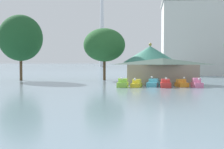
# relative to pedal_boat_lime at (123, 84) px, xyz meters

# --- Properties ---
(pedal_boat_lime) EXTENTS (1.72, 2.43, 1.61)m
(pedal_boat_lime) POSITION_rel_pedal_boat_lime_xyz_m (0.00, 0.00, 0.00)
(pedal_boat_lime) COLOR #8CCC3F
(pedal_boat_lime) RESTS_ON ground
(pedal_boat_yellow) EXTENTS (1.84, 2.91, 1.49)m
(pedal_boat_yellow) POSITION_rel_pedal_boat_lime_xyz_m (2.16, 0.52, -0.06)
(pedal_boat_yellow) COLOR yellow
(pedal_boat_yellow) RESTS_ON ground
(pedal_boat_cyan) EXTENTS (2.29, 3.26, 1.77)m
(pedal_boat_cyan) POSITION_rel_pedal_boat_lime_xyz_m (4.87, 1.86, -0.04)
(pedal_boat_cyan) COLOR #4CB7CC
(pedal_boat_cyan) RESTS_ON ground
(pedal_boat_red) EXTENTS (1.59, 2.48, 1.63)m
(pedal_boat_red) POSITION_rel_pedal_boat_lime_xyz_m (6.73, 0.25, -0.02)
(pedal_boat_red) COLOR red
(pedal_boat_red) RESTS_ON ground
(pedal_boat_orange) EXTENTS (2.16, 2.62, 1.66)m
(pedal_boat_orange) POSITION_rel_pedal_boat_lime_xyz_m (9.38, 1.90, -0.06)
(pedal_boat_orange) COLOR orange
(pedal_boat_orange) RESTS_ON ground
(pedal_boat_pink) EXTENTS (1.67, 2.64, 1.55)m
(pedal_boat_pink) POSITION_rel_pedal_boat_lime_xyz_m (11.62, 0.97, 0.03)
(pedal_boat_pink) COLOR pink
(pedal_boat_pink) RESTS_ON ground
(boathouse) EXTENTS (13.13, 6.12, 4.68)m
(boathouse) POSITION_rel_pedal_boat_lime_xyz_m (6.53, 6.65, 1.88)
(boathouse) COLOR gray
(boathouse) RESTS_ON ground
(green_roof_pavilion) EXTENTS (12.11, 12.11, 8.24)m
(green_roof_pavilion) POSITION_rel_pedal_boat_lime_xyz_m (4.56, 20.04, 3.84)
(green_roof_pavilion) COLOR brown
(green_roof_pavilion) RESTS_ON ground
(shoreline_tree_tall_left) EXTENTS (9.41, 9.41, 14.14)m
(shoreline_tree_tall_left) POSITION_rel_pedal_boat_lime_xyz_m (-23.20, 15.12, 8.61)
(shoreline_tree_tall_left) COLOR brown
(shoreline_tree_tall_left) RESTS_ON ground
(shoreline_tree_mid) EXTENTS (9.13, 9.13, 11.37)m
(shoreline_tree_mid) POSITION_rel_pedal_boat_lime_xyz_m (-5.44, 18.18, 7.16)
(shoreline_tree_mid) COLOR brown
(shoreline_tree_mid) RESTS_ON ground
(background_building_block) EXTENTS (36.28, 14.92, 22.97)m
(background_building_block) POSITION_rel_pedal_boat_lime_xyz_m (26.54, 50.30, 10.95)
(background_building_block) COLOR silver
(background_building_block) RESTS_ON ground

